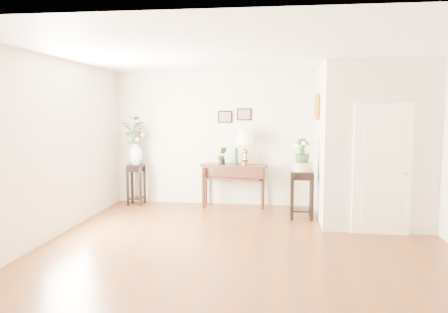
% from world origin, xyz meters
% --- Properties ---
extents(floor, '(6.00, 5.50, 0.02)m').
position_xyz_m(floor, '(0.00, 0.00, 0.00)').
color(floor, brown).
rests_on(floor, ground).
extents(ceiling, '(6.00, 5.50, 0.02)m').
position_xyz_m(ceiling, '(0.00, 0.00, 2.80)').
color(ceiling, white).
rests_on(ceiling, ground).
extents(wall_back, '(6.00, 0.02, 2.80)m').
position_xyz_m(wall_back, '(0.00, 2.75, 1.40)').
color(wall_back, beige).
rests_on(wall_back, ground).
extents(wall_front, '(6.00, 0.02, 2.80)m').
position_xyz_m(wall_front, '(0.00, -2.75, 1.40)').
color(wall_front, beige).
rests_on(wall_front, ground).
extents(wall_left, '(0.02, 5.50, 2.80)m').
position_xyz_m(wall_left, '(-3.00, 0.00, 1.40)').
color(wall_left, beige).
rests_on(wall_left, ground).
extents(partition, '(1.80, 1.95, 2.80)m').
position_xyz_m(partition, '(2.10, 1.77, 1.40)').
color(partition, beige).
rests_on(partition, floor).
extents(door, '(0.90, 0.05, 2.10)m').
position_xyz_m(door, '(2.10, 0.78, 1.05)').
color(door, white).
rests_on(door, floor).
extents(art_print_left, '(0.30, 0.02, 0.25)m').
position_xyz_m(art_print_left, '(-0.65, 2.73, 1.85)').
color(art_print_left, black).
rests_on(art_print_left, wall_back).
extents(art_print_right, '(0.30, 0.02, 0.25)m').
position_xyz_m(art_print_right, '(-0.25, 2.73, 1.90)').
color(art_print_right, black).
rests_on(art_print_right, wall_back).
extents(wall_ornament, '(0.07, 0.51, 0.51)m').
position_xyz_m(wall_ornament, '(1.16, 1.90, 2.05)').
color(wall_ornament, '#B6852E').
rests_on(wall_ornament, partition).
extents(console_table, '(1.39, 0.74, 0.89)m').
position_xyz_m(console_table, '(-0.44, 2.48, 0.44)').
color(console_table, black).
rests_on(console_table, floor).
extents(table_lamp, '(0.50, 0.50, 0.72)m').
position_xyz_m(table_lamp, '(-0.20, 2.48, 1.24)').
color(table_lamp, '#B3873F').
rests_on(table_lamp, console_table).
extents(green_vase, '(0.09, 0.09, 0.34)m').
position_xyz_m(green_vase, '(-0.39, 2.48, 1.06)').
color(green_vase, '#0D4A1A').
rests_on(green_vase, console_table).
extents(potted_plant, '(0.20, 0.17, 0.34)m').
position_xyz_m(potted_plant, '(-0.68, 2.48, 1.05)').
color(potted_plant, '#224E1C').
rests_on(potted_plant, console_table).
extents(plant_stand_a, '(0.38, 0.38, 0.86)m').
position_xyz_m(plant_stand_a, '(-2.50, 2.43, 0.43)').
color(plant_stand_a, black).
rests_on(plant_stand_a, floor).
extents(porcelain_vase, '(0.37, 0.37, 0.49)m').
position_xyz_m(porcelain_vase, '(-2.50, 2.43, 1.09)').
color(porcelain_vase, white).
rests_on(porcelain_vase, plant_stand_a).
extents(lily_arrangement, '(0.62, 0.57, 0.56)m').
position_xyz_m(lily_arrangement, '(-2.50, 2.43, 1.54)').
color(lily_arrangement, '#224E1C').
rests_on(lily_arrangement, porcelain_vase).
extents(plant_stand_b, '(0.43, 0.43, 0.88)m').
position_xyz_m(plant_stand_b, '(0.90, 1.67, 0.44)').
color(plant_stand_b, black).
rests_on(plant_stand_b, floor).
extents(ceramic_bowl, '(0.42, 0.42, 0.16)m').
position_xyz_m(ceramic_bowl, '(0.90, 1.67, 0.96)').
color(ceramic_bowl, beige).
rests_on(ceramic_bowl, plant_stand_b).
extents(narcissus, '(0.30, 0.30, 0.48)m').
position_xyz_m(narcissus, '(0.90, 1.67, 1.24)').
color(narcissus, '#224E1C').
rests_on(narcissus, ceramic_bowl).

